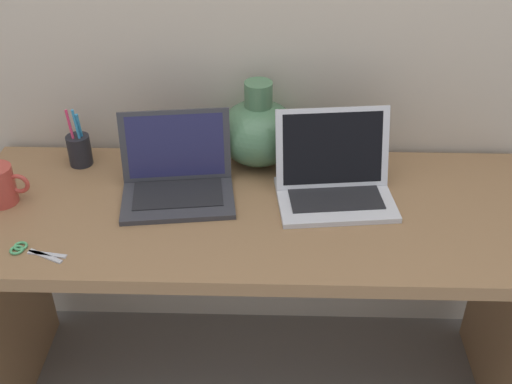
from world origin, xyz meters
TOP-DOWN VIEW (x-y plane):
  - desk at (0.00, 0.00)m, footprint 1.60×0.61m
  - laptop_left at (-0.22, 0.08)m, footprint 0.33×0.26m
  - laptop_right at (0.21, 0.07)m, footprint 0.34×0.26m
  - green_vase at (0.00, 0.24)m, footprint 0.24×0.24m
  - pen_cup at (-0.53, 0.21)m, footprint 0.07×0.07m
  - scissors at (-0.55, -0.20)m, footprint 0.15×0.08m

SIDE VIEW (x-z plane):
  - desk at x=0.00m, z-range 0.22..0.95m
  - scissors at x=-0.55m, z-range 0.74..0.74m
  - pen_cup at x=-0.53m, z-range 0.69..0.88m
  - laptop_left at x=-0.22m, z-range 0.69..0.90m
  - laptop_right at x=0.21m, z-range 0.68..0.92m
  - green_vase at x=0.00m, z-range 0.71..0.97m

